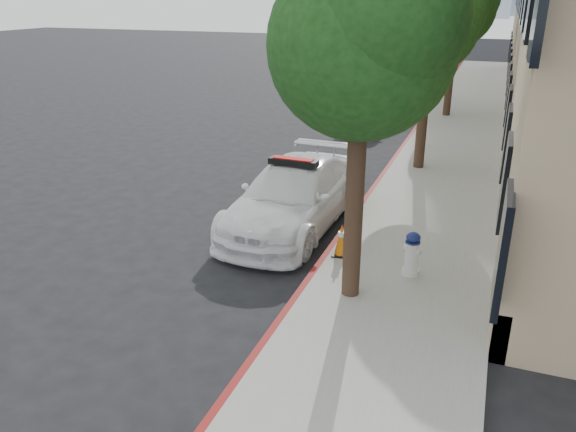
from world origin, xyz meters
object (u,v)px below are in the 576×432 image
Objects in this scene: parked_car_mid at (368,110)px; parked_car_far at (394,88)px; fire_hydrant at (412,254)px; police_car at (293,196)px; traffic_cone at (341,240)px.

parked_car_mid is 5.42m from parked_car_far.
parked_car_far reaches higher than fire_hydrant.
fire_hydrant is (3.61, -12.17, -0.14)m from parked_car_mid.
parked_car_far reaches higher than parked_car_mid.
police_car is 10.47m from parked_car_mid.
police_car reaches higher than parked_car_far.
police_car is 6.12× the size of fire_hydrant.
fire_hydrant is at bearing -73.71° from parked_car_mid.
fire_hydrant is (3.60, -17.60, -0.17)m from parked_car_far.
parked_car_far is (0.01, 5.42, 0.03)m from parked_car_mid.
parked_car_far is at bearing 97.23° from traffic_cone.
police_car reaches higher than traffic_cone.
traffic_cone is at bearing -40.58° from police_car.
parked_car_far is 17.39m from traffic_cone.
fire_hydrant reaches higher than traffic_cone.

